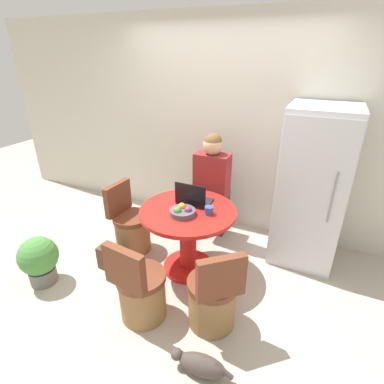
% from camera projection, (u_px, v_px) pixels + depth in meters
% --- Properties ---
extents(ground_plane, '(12.00, 12.00, 0.00)m').
position_uv_depth(ground_plane, '(173.00, 280.00, 3.14)').
color(ground_plane, '#B2A899').
extents(wall_back, '(7.00, 0.06, 2.60)m').
position_uv_depth(wall_back, '(223.00, 128.00, 3.72)').
color(wall_back, beige).
rests_on(wall_back, ground_plane).
extents(refrigerator, '(0.67, 0.69, 1.71)m').
position_uv_depth(refrigerator, '(312.00, 188.00, 3.16)').
color(refrigerator, silver).
rests_on(refrigerator, ground_plane).
extents(dining_table, '(0.97, 0.97, 0.74)m').
position_uv_depth(dining_table, '(188.00, 231.00, 3.10)').
color(dining_table, red).
rests_on(dining_table, ground_plane).
extents(chair_left_side, '(0.43, 0.43, 0.82)m').
position_uv_depth(chair_left_side, '(131.00, 228.00, 3.52)').
color(chair_left_side, olive).
rests_on(chair_left_side, ground_plane).
extents(chair_near_right_corner, '(0.50, 0.50, 0.82)m').
position_uv_depth(chair_near_right_corner, '(213.00, 299.00, 2.52)').
color(chair_near_right_corner, olive).
rests_on(chair_near_right_corner, ground_plane).
extents(chair_near_camera, '(0.43, 0.44, 0.82)m').
position_uv_depth(chair_near_camera, '(141.00, 292.00, 2.60)').
color(chair_near_camera, olive).
rests_on(chair_near_camera, ground_plane).
extents(person_seated, '(0.40, 0.37, 1.35)m').
position_uv_depth(person_seated, '(213.00, 182.00, 3.56)').
color(person_seated, '#2D2D38').
rests_on(person_seated, ground_plane).
extents(laptop, '(0.33, 0.26, 0.25)m').
position_uv_depth(laptop, '(194.00, 199.00, 3.08)').
color(laptop, '#232328').
rests_on(laptop, dining_table).
extents(fruit_bowl, '(0.25, 0.25, 0.10)m').
position_uv_depth(fruit_bowl, '(182.00, 211.00, 2.88)').
color(fruit_bowl, '#4C4C56').
rests_on(fruit_bowl, dining_table).
extents(coffee_cup, '(0.09, 0.09, 0.08)m').
position_uv_depth(coffee_cup, '(209.00, 210.00, 2.89)').
color(coffee_cup, '#2D4C84').
rests_on(coffee_cup, dining_table).
extents(cat, '(0.48, 0.18, 0.18)m').
position_uv_depth(cat, '(200.00, 364.00, 2.20)').
color(cat, '#473D38').
rests_on(cat, ground_plane).
extents(potted_plant, '(0.39, 0.39, 0.52)m').
position_uv_depth(potted_plant, '(39.00, 259.00, 2.99)').
color(potted_plant, slate).
rests_on(potted_plant, ground_plane).
extents(handbag, '(0.30, 0.14, 0.26)m').
position_uv_depth(handbag, '(112.00, 259.00, 3.25)').
color(handbag, brown).
rests_on(handbag, ground_plane).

